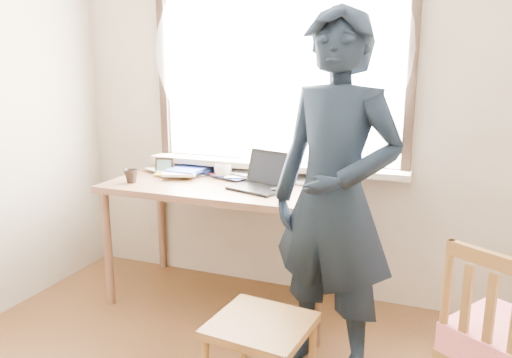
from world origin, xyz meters
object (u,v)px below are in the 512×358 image
at_px(side_chair, 507,346).
at_px(person, 335,200).
at_px(desk, 226,196).
at_px(laptop, 263,180).
at_px(mug_white, 223,171).
at_px(work_chair, 261,335).
at_px(mug_dark, 131,176).

relative_size(side_chair, person, 0.49).
height_order(desk, laptop, laptop).
bearing_deg(person, desk, 165.10).
distance_m(laptop, mug_white, 0.41).
height_order(desk, person, person).
bearing_deg(work_chair, mug_white, 122.41).
bearing_deg(mug_white, person, -35.52).
bearing_deg(person, work_chair, -100.54).
bearing_deg(laptop, mug_white, 153.12).
xyz_separation_m(laptop, mug_white, (-0.36, 0.18, -0.01)).
bearing_deg(mug_white, side_chair, -29.72).
bearing_deg(side_chair, desk, 152.98).
height_order(laptop, mug_dark, laptop).
relative_size(desk, work_chair, 3.25).
bearing_deg(desk, side_chair, -27.02).
bearing_deg(mug_dark, laptop, 11.04).
xyz_separation_m(desk, mug_dark, (-0.60, -0.20, 0.13)).
height_order(desk, side_chair, side_chair).
xyz_separation_m(mug_dark, work_chair, (1.22, -0.76, -0.50)).
height_order(mug_white, side_chair, mug_white).
bearing_deg(laptop, mug_dark, -168.96).
bearing_deg(mug_dark, person, -12.19).
bearing_deg(work_chair, laptop, 110.26).
bearing_deg(mug_white, laptop, -26.88).
distance_m(work_chair, side_chair, 1.05).
bearing_deg(work_chair, desk, 122.72).
xyz_separation_m(mug_dark, side_chair, (2.25, -0.64, -0.39)).
xyz_separation_m(desk, person, (0.85, -0.52, 0.19)).
bearing_deg(person, mug_white, 160.96).
bearing_deg(person, mug_dark, -175.70).
bearing_deg(side_chair, work_chair, -173.36).
distance_m(laptop, person, 0.75).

